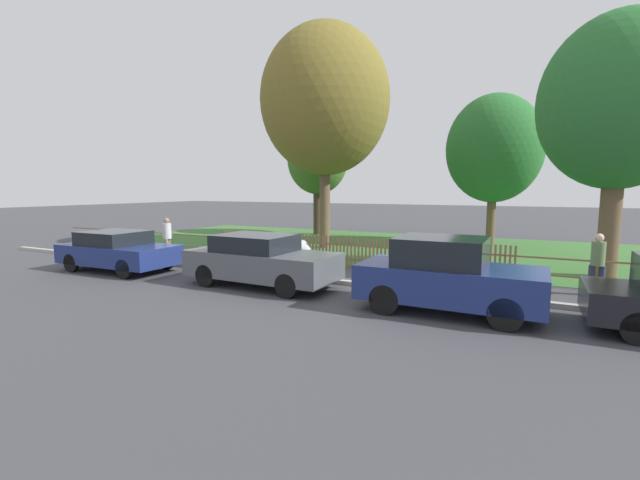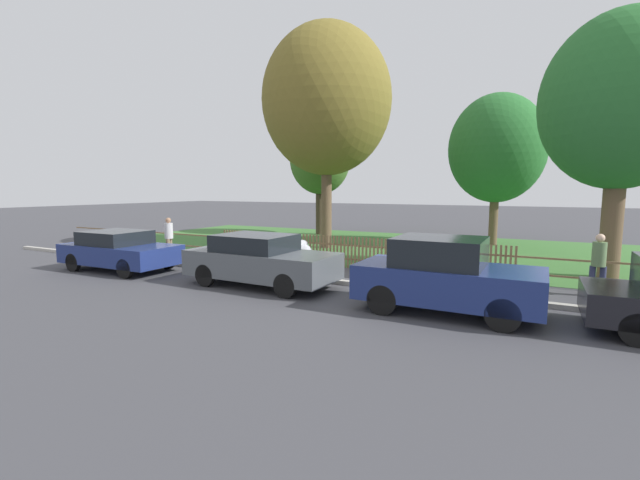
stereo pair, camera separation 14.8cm
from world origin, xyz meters
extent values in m
plane|color=#424247|center=(0.00, 0.00, 0.00)|extent=(120.00, 120.00, 0.00)
cube|color=#B2ADA3|center=(0.00, 0.10, 0.06)|extent=(28.76, 0.20, 0.12)
cube|color=#3D7033|center=(0.00, 8.20, 0.01)|extent=(28.76, 11.45, 0.01)
cube|color=olive|center=(0.00, 2.50, 0.30)|extent=(28.76, 0.03, 0.05)
cube|color=olive|center=(0.00, 2.50, 0.76)|extent=(28.76, 0.03, 0.05)
cube|color=olive|center=(-5.16, 2.47, 0.53)|extent=(0.06, 0.03, 1.05)
cube|color=olive|center=(-5.03, 2.47, 0.53)|extent=(0.06, 0.03, 1.05)
cube|color=olive|center=(-4.90, 2.47, 0.53)|extent=(0.06, 0.03, 1.05)
cube|color=olive|center=(-4.77, 2.47, 0.53)|extent=(0.06, 0.03, 1.05)
cube|color=olive|center=(-4.64, 2.47, 0.53)|extent=(0.06, 0.03, 1.05)
cube|color=olive|center=(-4.51, 2.47, 0.53)|extent=(0.06, 0.03, 1.05)
cube|color=olive|center=(-4.38, 2.47, 0.53)|extent=(0.06, 0.03, 1.05)
cube|color=olive|center=(-4.25, 2.47, 0.53)|extent=(0.06, 0.03, 1.05)
cube|color=olive|center=(-4.12, 2.47, 0.53)|extent=(0.06, 0.03, 1.05)
cube|color=olive|center=(-3.99, 2.47, 0.53)|extent=(0.06, 0.03, 1.05)
cube|color=olive|center=(-3.85, 2.47, 0.53)|extent=(0.06, 0.03, 1.05)
cube|color=olive|center=(-3.72, 2.47, 0.53)|extent=(0.06, 0.03, 1.05)
cube|color=olive|center=(-3.59, 2.47, 0.53)|extent=(0.06, 0.03, 1.05)
cube|color=olive|center=(-3.46, 2.47, 0.53)|extent=(0.06, 0.03, 1.05)
cube|color=olive|center=(-3.33, 2.47, 0.53)|extent=(0.06, 0.03, 1.05)
cube|color=olive|center=(-3.20, 2.47, 0.53)|extent=(0.06, 0.03, 1.05)
cube|color=olive|center=(-3.07, 2.47, 0.53)|extent=(0.06, 0.03, 1.05)
cube|color=olive|center=(-2.94, 2.47, 0.53)|extent=(0.06, 0.03, 1.05)
cube|color=olive|center=(-2.81, 2.47, 0.53)|extent=(0.06, 0.03, 1.05)
cube|color=olive|center=(-2.68, 2.47, 0.53)|extent=(0.06, 0.03, 1.05)
cube|color=olive|center=(-2.55, 2.47, 0.53)|extent=(0.06, 0.03, 1.05)
cube|color=olive|center=(-2.42, 2.47, 0.53)|extent=(0.06, 0.03, 1.05)
cube|color=olive|center=(-2.29, 2.47, 0.53)|extent=(0.06, 0.03, 1.05)
cube|color=olive|center=(-2.16, 2.47, 0.53)|extent=(0.06, 0.03, 1.05)
cube|color=olive|center=(-2.03, 2.47, 0.53)|extent=(0.06, 0.03, 1.05)
cube|color=olive|center=(-1.89, 2.47, 0.53)|extent=(0.06, 0.03, 1.05)
cube|color=olive|center=(-1.76, 2.47, 0.53)|extent=(0.06, 0.03, 1.05)
cube|color=olive|center=(-1.63, 2.47, 0.53)|extent=(0.06, 0.03, 1.05)
cube|color=olive|center=(-1.50, 2.47, 0.53)|extent=(0.06, 0.03, 1.05)
cube|color=olive|center=(-1.37, 2.47, 0.53)|extent=(0.06, 0.03, 1.05)
cube|color=olive|center=(-1.24, 2.47, 0.53)|extent=(0.06, 0.03, 1.05)
cube|color=olive|center=(-1.11, 2.47, 0.53)|extent=(0.06, 0.03, 1.05)
cube|color=olive|center=(-0.98, 2.47, 0.53)|extent=(0.06, 0.03, 1.05)
cube|color=olive|center=(-0.85, 2.47, 0.53)|extent=(0.06, 0.03, 1.05)
cube|color=olive|center=(-0.72, 2.47, 0.53)|extent=(0.06, 0.03, 1.05)
cube|color=olive|center=(-0.59, 2.47, 0.53)|extent=(0.06, 0.03, 1.05)
cube|color=olive|center=(-0.46, 2.47, 0.53)|extent=(0.06, 0.03, 1.05)
cube|color=olive|center=(-0.33, 2.47, 0.53)|extent=(0.06, 0.03, 1.05)
cube|color=olive|center=(-0.20, 2.47, 0.53)|extent=(0.06, 0.03, 1.05)
cube|color=olive|center=(-0.07, 2.47, 0.53)|extent=(0.06, 0.03, 1.05)
cube|color=olive|center=(0.07, 2.47, 0.53)|extent=(0.06, 0.03, 1.05)
cube|color=olive|center=(0.20, 2.47, 0.53)|extent=(0.06, 0.03, 1.05)
cube|color=olive|center=(0.33, 2.47, 0.53)|extent=(0.06, 0.03, 1.05)
cube|color=olive|center=(0.46, 2.47, 0.53)|extent=(0.06, 0.03, 1.05)
cube|color=olive|center=(0.59, 2.47, 0.53)|extent=(0.06, 0.03, 1.05)
cube|color=olive|center=(0.72, 2.47, 0.53)|extent=(0.06, 0.03, 1.05)
cube|color=olive|center=(0.85, 2.47, 0.53)|extent=(0.06, 0.03, 1.05)
cube|color=olive|center=(0.98, 2.47, 0.53)|extent=(0.06, 0.03, 1.05)
cube|color=olive|center=(1.11, 2.47, 0.53)|extent=(0.06, 0.03, 1.05)
cube|color=olive|center=(1.24, 2.47, 0.53)|extent=(0.06, 0.03, 1.05)
cube|color=olive|center=(1.37, 2.47, 0.53)|extent=(0.06, 0.03, 1.05)
cube|color=olive|center=(1.50, 2.47, 0.53)|extent=(0.06, 0.03, 1.05)
cube|color=olive|center=(1.63, 2.47, 0.53)|extent=(0.06, 0.03, 1.05)
cube|color=olive|center=(1.76, 2.47, 0.53)|extent=(0.06, 0.03, 1.05)
cube|color=olive|center=(1.89, 2.47, 0.53)|extent=(0.06, 0.03, 1.05)
cube|color=olive|center=(2.03, 2.47, 0.53)|extent=(0.06, 0.03, 1.05)
cube|color=olive|center=(2.16, 2.47, 0.53)|extent=(0.06, 0.03, 1.05)
cube|color=olive|center=(2.29, 2.47, 0.53)|extent=(0.06, 0.03, 1.05)
cube|color=olive|center=(2.42, 2.47, 0.53)|extent=(0.06, 0.03, 1.05)
cube|color=olive|center=(2.55, 2.47, 0.53)|extent=(0.06, 0.03, 1.05)
cube|color=olive|center=(2.68, 2.47, 0.53)|extent=(0.06, 0.03, 1.05)
cube|color=olive|center=(2.81, 2.47, 0.53)|extent=(0.06, 0.03, 1.05)
cube|color=olive|center=(2.94, 2.47, 0.53)|extent=(0.06, 0.03, 1.05)
cube|color=olive|center=(3.07, 2.47, 0.53)|extent=(0.06, 0.03, 1.05)
cube|color=olive|center=(3.20, 2.47, 0.53)|extent=(0.06, 0.03, 1.05)
cube|color=olive|center=(3.33, 2.47, 0.53)|extent=(0.06, 0.03, 1.05)
cube|color=olive|center=(3.46, 2.47, 0.53)|extent=(0.06, 0.03, 1.05)
cube|color=olive|center=(3.59, 2.47, 0.53)|extent=(0.06, 0.03, 1.05)
cube|color=olive|center=(3.72, 2.47, 0.53)|extent=(0.06, 0.03, 1.05)
cube|color=olive|center=(3.85, 2.47, 0.53)|extent=(0.06, 0.03, 1.05)
cube|color=olive|center=(3.99, 2.47, 0.53)|extent=(0.06, 0.03, 1.05)
cube|color=olive|center=(4.12, 2.47, 0.53)|extent=(0.06, 0.03, 1.05)
cube|color=olive|center=(4.25, 2.47, 0.53)|extent=(0.06, 0.03, 1.05)
cube|color=olive|center=(4.38, 2.47, 0.53)|extent=(0.06, 0.03, 1.05)
cube|color=olive|center=(4.51, 2.47, 0.53)|extent=(0.06, 0.03, 1.05)
cube|color=olive|center=(4.64, 2.47, 0.53)|extent=(0.06, 0.03, 1.05)
cube|color=olive|center=(4.77, 2.47, 0.53)|extent=(0.06, 0.03, 1.05)
cube|color=olive|center=(4.90, 2.47, 0.53)|extent=(0.06, 0.03, 1.05)
cube|color=olive|center=(5.03, 2.47, 0.53)|extent=(0.06, 0.03, 1.05)
cube|color=olive|center=(5.16, 2.47, 0.53)|extent=(0.06, 0.03, 1.05)
cube|color=navy|center=(-6.30, -1.31, 0.55)|extent=(3.87, 1.86, 0.60)
cube|color=black|center=(-6.49, -1.31, 1.07)|extent=(1.87, 1.64, 0.43)
cylinder|color=black|center=(-5.12, -0.46, 0.29)|extent=(0.59, 0.15, 0.59)
cylinder|color=black|center=(-5.09, -2.11, 0.29)|extent=(0.59, 0.15, 0.59)
cylinder|color=black|center=(-7.50, -0.50, 0.29)|extent=(0.59, 0.15, 0.59)
cylinder|color=black|center=(-7.47, -2.15, 0.29)|extent=(0.59, 0.15, 0.59)
cube|color=#51565B|center=(-0.95, -1.06, 0.61)|extent=(4.21, 1.83, 0.69)
cube|color=black|center=(-1.16, -1.05, 1.18)|extent=(2.04, 1.61, 0.45)
cylinder|color=black|center=(0.36, -0.30, 0.31)|extent=(0.61, 0.16, 0.61)
cylinder|color=black|center=(0.32, -1.88, 0.31)|extent=(0.61, 0.16, 0.61)
cylinder|color=black|center=(-2.22, -0.23, 0.31)|extent=(0.61, 0.16, 0.61)
cylinder|color=black|center=(-2.26, -1.82, 0.31)|extent=(0.61, 0.16, 0.61)
cube|color=navy|center=(4.03, -1.32, 0.64)|extent=(3.78, 1.78, 0.74)
cube|color=black|center=(3.84, -1.32, 1.31)|extent=(1.82, 1.59, 0.60)
cylinder|color=black|center=(5.21, -0.52, 0.32)|extent=(0.65, 0.14, 0.64)
cylinder|color=black|center=(5.20, -2.13, 0.32)|extent=(0.65, 0.14, 0.64)
cylinder|color=black|center=(2.87, -0.50, 0.32)|extent=(0.65, 0.14, 0.64)
cylinder|color=black|center=(2.86, -2.12, 0.32)|extent=(0.65, 0.14, 0.64)
cylinder|color=black|center=(7.25, -0.30, 0.29)|extent=(0.59, 0.15, 0.59)
cylinder|color=black|center=(7.27, -1.90, 0.29)|extent=(0.59, 0.15, 0.59)
cylinder|color=black|center=(-0.78, 1.16, 0.28)|extent=(0.57, 0.13, 0.56)
cylinder|color=black|center=(-2.04, 1.09, 0.28)|extent=(0.57, 0.13, 0.56)
ellipsoid|color=#9EA0A8|center=(-1.41, 1.12, 0.62)|extent=(1.69, 0.83, 0.80)
ellipsoid|color=#9EA0A8|center=(-1.02, 1.14, 0.84)|extent=(0.43, 0.95, 0.37)
cylinder|color=#473828|center=(-5.60, 11.38, 1.60)|extent=(0.49, 0.49, 3.20)
ellipsoid|color=#426B28|center=(-5.60, 11.38, 4.29)|extent=(3.43, 3.43, 3.95)
cylinder|color=brown|center=(-2.78, 6.55, 2.33)|extent=(0.46, 0.46, 4.66)
ellipsoid|color=olive|center=(-2.78, 6.55, 6.42)|extent=(5.58, 5.58, 6.41)
cylinder|color=brown|center=(3.76, 10.91, 1.55)|extent=(0.40, 0.40, 3.11)
ellipsoid|color=#286B2D|center=(3.76, 10.91, 4.46)|extent=(4.29, 4.29, 4.93)
cylinder|color=brown|center=(7.57, 4.50, 1.87)|extent=(0.57, 0.57, 3.73)
ellipsoid|color=#286B2D|center=(7.57, 4.50, 5.10)|extent=(4.33, 4.33, 4.97)
cylinder|color=#7F6B51|center=(-6.88, 1.34, 0.37)|extent=(0.14, 0.14, 0.75)
cylinder|color=#7F6B51|center=(-6.79, 1.15, 0.37)|extent=(0.14, 0.14, 0.75)
cylinder|color=silver|center=(-6.84, 1.24, 1.04)|extent=(0.41, 0.41, 0.59)
sphere|color=#A37556|center=(-6.84, 1.24, 1.44)|extent=(0.20, 0.20, 0.20)
cylinder|color=#2D3351|center=(6.92, 1.81, 0.38)|extent=(0.14, 0.14, 0.75)
cylinder|color=#2D3351|center=(7.14, 1.81, 0.38)|extent=(0.14, 0.14, 0.75)
cylinder|color=#5B7A4C|center=(7.03, 1.81, 1.05)|extent=(0.31, 0.31, 0.59)
sphere|color=beige|center=(7.03, 1.81, 1.45)|extent=(0.20, 0.20, 0.20)
camera|label=1|loc=(5.59, -10.53, 2.64)|focal=24.00mm
camera|label=2|loc=(5.72, -10.47, 2.64)|focal=24.00mm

